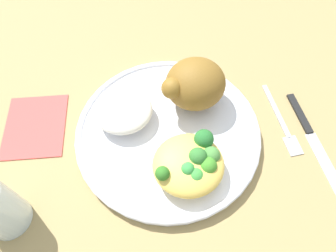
% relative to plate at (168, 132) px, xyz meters
% --- Properties ---
extents(ground_plane, '(2.00, 2.00, 0.00)m').
position_rel_plate_xyz_m(ground_plane, '(0.00, 0.00, -0.01)').
color(ground_plane, '#9B8351').
extents(plate, '(0.30, 0.30, 0.02)m').
position_rel_plate_xyz_m(plate, '(0.00, 0.00, 0.00)').
color(plate, white).
rests_on(plate, ground_plane).
extents(roasted_chicken, '(0.10, 0.09, 0.08)m').
position_rel_plate_xyz_m(roasted_chicken, '(-0.05, -0.05, 0.05)').
color(roasted_chicken, brown).
rests_on(roasted_chicken, plate).
extents(rice_pile, '(0.09, 0.09, 0.03)m').
position_rel_plate_xyz_m(rice_pile, '(0.06, -0.04, 0.03)').
color(rice_pile, white).
rests_on(rice_pile, plate).
extents(mac_cheese_with_broccoli, '(0.10, 0.10, 0.05)m').
position_rel_plate_xyz_m(mac_cheese_with_broccoli, '(-0.02, 0.07, 0.03)').
color(mac_cheese_with_broccoli, '#EBC455').
rests_on(mac_cheese_with_broccoli, plate).
extents(fork, '(0.02, 0.14, 0.01)m').
position_rel_plate_xyz_m(fork, '(-0.19, 0.01, -0.01)').
color(fork, '#B2B2B7').
rests_on(fork, ground_plane).
extents(knife, '(0.02, 0.19, 0.01)m').
position_rel_plate_xyz_m(knife, '(-0.23, 0.04, -0.01)').
color(knife, black).
rests_on(knife, ground_plane).
extents(napkin, '(0.11, 0.13, 0.00)m').
position_rel_plate_xyz_m(napkin, '(0.21, -0.06, -0.01)').
color(napkin, '#DB4C47').
rests_on(napkin, ground_plane).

